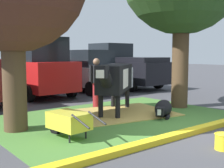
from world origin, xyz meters
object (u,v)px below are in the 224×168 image
cow_holstein (114,78)px  sedan_silver (88,71)px  person_handler (96,81)px  pickup_truck_black (121,67)px  wheelbarrow (68,121)px  suv_black (34,67)px  bucket_yellow (223,141)px  calf_lying (163,108)px

cow_holstein → sedan_silver: 5.55m
cow_holstein → person_handler: person_handler is taller
person_handler → pickup_truck_black: (4.70, 4.28, 0.21)m
cow_holstein → wheelbarrow: cow_holstein is taller
suv_black → bucket_yellow: bearing=-91.3°
bucket_yellow → pickup_truck_black: 10.83m
bucket_yellow → pickup_truck_black: pickup_truck_black is taller
person_handler → calf_lying: bearing=-73.7°
calf_lying → pickup_truck_black: 7.81m
cow_holstein → wheelbarrow: 2.92m
person_handler → bucket_yellow: (-0.67, -5.08, -0.74)m
suv_black → pickup_truck_black: 5.16m
sedan_silver → wheelbarrow: bearing=-127.1°
calf_lying → pickup_truck_black: size_ratio=0.23×
bucket_yellow → pickup_truck_black: (5.37, 9.36, 0.95)m
cow_holstein → bucket_yellow: 4.06m
suv_black → pickup_truck_black: (5.16, 0.22, -0.16)m
calf_lying → suv_black: 6.62m
bucket_yellow → pickup_truck_black: bearing=60.2°
cow_holstein → calf_lying: 1.71m
calf_lying → sedan_silver: (1.55, 6.22, 0.75)m
cow_holstein → calf_lying: cow_holstein is taller
cow_holstein → sedan_silver: size_ratio=0.59×
sedan_silver → pickup_truck_black: size_ratio=0.82×
cow_holstein → pickup_truck_black: bearing=48.2°
pickup_truck_black → wheelbarrow: bearing=-136.8°
calf_lying → pickup_truck_black: (4.00, 6.65, 0.88)m
wheelbarrow → sedan_silver: 8.07m
person_handler → sedan_silver: (2.25, 3.84, 0.08)m
person_handler → pickup_truck_black: size_ratio=0.31×
cow_holstein → pickup_truck_black: pickup_truck_black is taller
cow_holstein → person_handler: bearing=82.3°
sedan_silver → pickup_truck_black: bearing=10.1°
bucket_yellow → calf_lying: bearing=63.3°
suv_black → sedan_silver: suv_black is taller
person_handler → suv_black: size_ratio=0.36×
bucket_yellow → suv_black: size_ratio=0.07×
pickup_truck_black → suv_black: bearing=-177.6°
calf_lying → suv_black: suv_black is taller
calf_lying → wheelbarrow: bearing=-176.4°
wheelbarrow → suv_black: (2.14, 6.64, 0.88)m
bucket_yellow → pickup_truck_black: size_ratio=0.06×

